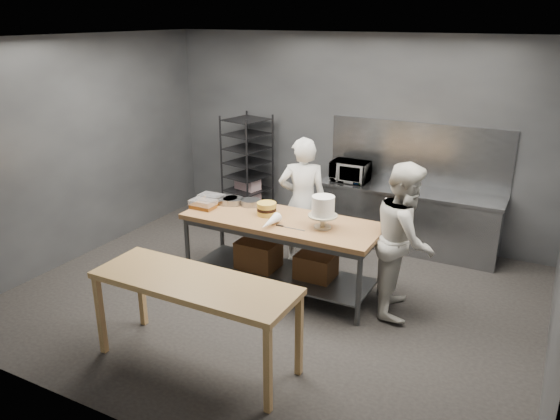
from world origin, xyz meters
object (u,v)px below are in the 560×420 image
speed_rack (247,170)px  layer_cake (267,209)px  work_table (282,245)px  microwave (350,171)px  chef_behind (303,202)px  chef_right (405,239)px  frosted_cake_stand (323,208)px  near_counter (194,288)px

speed_rack → layer_cake: (1.37, -1.82, 0.14)m
work_table → microwave: 1.98m
work_table → chef_behind: size_ratio=1.37×
chef_right → frosted_cake_stand: size_ratio=4.61×
chef_right → microwave: 2.20m
chef_right → microwave: chef_right is taller
chef_behind → layer_cake: size_ratio=7.44×
frosted_cake_stand → speed_rack: bearing=138.6°
near_counter → chef_right: size_ratio=1.14×
chef_behind → work_table: bearing=73.4°
chef_right → frosted_cake_stand: (-0.90, -0.21, 0.28)m
near_counter → work_table: bearing=90.0°
speed_rack → work_table: bearing=-49.1°
speed_rack → chef_right: 3.47m
frosted_cake_stand → layer_cake: bearing=175.0°
speed_rack → chef_right: chef_right is taller
near_counter → microwave: size_ratio=3.69×
chef_behind → microwave: bearing=-125.1°
chef_behind → layer_cake: (-0.13, -0.76, 0.12)m
speed_rack → microwave: bearing=2.7°
work_table → chef_right: 1.49m
layer_cake → chef_behind: bearing=80.6°
near_counter → chef_behind: 2.56m
near_counter → microwave: bearing=87.9°
chef_behind → speed_rack: bearing=-58.9°
work_table → microwave: size_ratio=4.43×
chef_behind → layer_cake: bearing=57.0°
near_counter → chef_right: 2.42m
frosted_cake_stand → layer_cake: (-0.77, 0.07, -0.16)m
chef_behind → microwave: 1.17m
chef_behind → layer_cake: 0.78m
chef_behind → chef_right: chef_behind is taller
layer_cake → microwave: bearing=79.4°
chef_behind → chef_right: 1.67m
work_table → frosted_cake_stand: frosted_cake_stand is taller
speed_rack → near_counter: bearing=-66.2°
work_table → frosted_cake_stand: 0.81m
layer_cake → work_table: bearing=-4.6°
work_table → microwave: microwave is taller
work_table → chef_right: chef_right is taller
speed_rack → chef_behind: (1.49, -1.06, 0.02)m
microwave → frosted_cake_stand: (0.42, -1.96, 0.11)m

